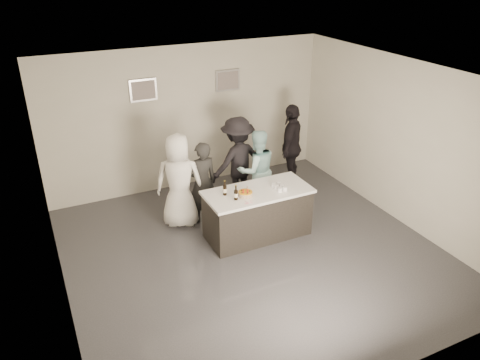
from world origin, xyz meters
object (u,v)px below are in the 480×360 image
at_px(bar_counter, 257,213).
at_px(person_guest_right, 291,146).
at_px(beer_bottle_a, 225,188).
at_px(person_guest_back, 238,161).
at_px(person_main_black, 202,182).
at_px(person_main_blue, 257,170).
at_px(beer_bottle_b, 236,193).
at_px(cake, 245,194).
at_px(person_guest_left, 179,181).

distance_m(bar_counter, person_guest_right, 2.22).
xyz_separation_m(beer_bottle_a, person_guest_back, (0.81, 1.20, -0.13)).
xyz_separation_m(person_main_black, person_main_blue, (1.12, -0.01, 0.03)).
relative_size(beer_bottle_b, person_guest_back, 0.14).
height_order(bar_counter, beer_bottle_a, beer_bottle_a).
bearing_deg(cake, person_main_black, 110.47).
bearing_deg(person_guest_back, person_guest_right, 177.02).
distance_m(beer_bottle_a, person_main_blue, 1.34).
xyz_separation_m(beer_bottle_a, beer_bottle_b, (0.10, -0.24, 0.00)).
xyz_separation_m(bar_counter, person_guest_left, (-1.10, 0.97, 0.44)).
height_order(person_main_blue, person_guest_right, person_guest_right).
xyz_separation_m(beer_bottle_a, person_guest_left, (-0.52, 0.87, -0.14)).
xyz_separation_m(person_guest_right, person_guest_back, (-1.34, -0.19, -0.02)).
bearing_deg(person_main_black, person_guest_right, -172.95).
bearing_deg(person_guest_right, cake, -3.95).
relative_size(beer_bottle_b, person_main_black, 0.17).
relative_size(beer_bottle_a, person_guest_right, 0.14).
height_order(cake, person_guest_left, person_guest_left).
height_order(person_guest_left, person_guest_back, person_guest_back).
relative_size(bar_counter, person_guest_right, 1.02).
bearing_deg(person_main_black, beer_bottle_a, 88.95).
xyz_separation_m(cake, beer_bottle_b, (-0.20, -0.05, 0.09)).
distance_m(bar_counter, person_main_blue, 1.10).
bearing_deg(beer_bottle_b, person_main_black, 99.68).
height_order(person_main_blue, person_guest_left, person_guest_left).
distance_m(beer_bottle_b, person_main_blue, 1.43).
bearing_deg(person_guest_right, person_guest_back, -36.35).
distance_m(person_main_blue, person_guest_back, 0.45).
height_order(bar_counter, person_main_black, person_main_black).
xyz_separation_m(person_main_blue, person_guest_back, (-0.23, 0.38, 0.09)).
height_order(person_guest_left, person_guest_right, person_guest_right).
distance_m(cake, beer_bottle_a, 0.36).
distance_m(bar_counter, person_guest_left, 1.53).
relative_size(beer_bottle_b, person_main_blue, 0.16).
bearing_deg(person_guest_back, beer_bottle_a, 45.14).
bearing_deg(cake, bar_counter, 16.64).
relative_size(bar_counter, cake, 7.65).
xyz_separation_m(person_main_black, person_guest_back, (0.90, 0.37, 0.11)).
bearing_deg(beer_bottle_b, bar_counter, 15.33).
height_order(person_main_black, person_guest_back, person_guest_back).
height_order(bar_counter, cake, cake).
relative_size(beer_bottle_a, person_main_blue, 0.16).
xyz_separation_m(person_main_blue, person_guest_right, (1.12, 0.57, 0.10)).
relative_size(person_main_black, person_guest_back, 0.88).
height_order(bar_counter, person_guest_left, person_guest_left).
bearing_deg(person_guest_back, person_main_blue, 109.85).
distance_m(person_main_black, person_guest_back, 0.98).
bearing_deg(person_guest_left, person_guest_back, -141.41).
distance_m(bar_counter, beer_bottle_a, 0.83).
xyz_separation_m(cake, person_main_black, (-0.38, 1.02, -0.15)).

